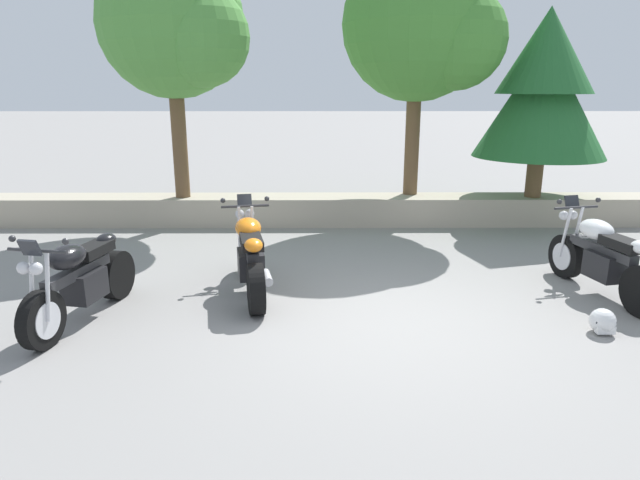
{
  "coord_description": "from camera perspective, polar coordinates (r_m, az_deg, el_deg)",
  "views": [
    {
      "loc": [
        -0.82,
        -5.85,
        2.61
      ],
      "look_at": [
        -0.78,
        1.2,
        0.65
      ],
      "focal_mm": 30.82,
      "sensor_mm": 36.0,
      "label": 1
    }
  ],
  "objects": [
    {
      "name": "motorcycle_white_far_right",
      "position": [
        7.95,
        27.26,
        -1.73
      ],
      "size": [
        0.81,
        2.05,
        1.18
      ],
      "color": "black",
      "rests_on": "ground"
    },
    {
      "name": "leafy_tree_far_left",
      "position": [
        10.86,
        -14.55,
        20.58
      ],
      "size": [
        2.78,
        2.65,
        4.5
      ],
      "color": "brown",
      "rests_on": "stone_wall"
    },
    {
      "name": "motorcycle_orange_centre",
      "position": [
        7.21,
        -7.25,
        -1.72
      ],
      "size": [
        0.8,
        2.05,
        1.18
      ],
      "color": "black",
      "rests_on": "ground"
    },
    {
      "name": "rider_helmet",
      "position": [
        6.83,
        27.32,
        -7.53
      ],
      "size": [
        0.28,
        0.28,
        0.28
      ],
      "color": "silver",
      "rests_on": "ground"
    },
    {
      "name": "ground_plane",
      "position": [
        6.46,
        7.05,
        -8.42
      ],
      "size": [
        120.0,
        120.0,
        0.0
      ],
      "primitive_type": "plane",
      "color": "gray"
    },
    {
      "name": "leafy_tree_mid_left",
      "position": [
        11.03,
        10.88,
        20.78
      ],
      "size": [
        2.95,
        2.81,
        4.6
      ],
      "color": "brown",
      "rests_on": "stone_wall"
    },
    {
      "name": "stone_wall",
      "position": [
        10.93,
        3.98,
        3.16
      ],
      "size": [
        36.0,
        0.8,
        0.55
      ],
      "primitive_type": "cube",
      "color": "#A89E89",
      "rests_on": "ground"
    },
    {
      "name": "motorcycle_black_near_left",
      "position": [
        6.83,
        -23.67,
        -3.95
      ],
      "size": [
        0.73,
        2.05,
        1.18
      ],
      "color": "black",
      "rests_on": "ground"
    },
    {
      "name": "pine_tree_mid_right",
      "position": [
        11.39,
        22.21,
        14.5
      ],
      "size": [
        2.45,
        2.45,
        3.49
      ],
      "color": "brown",
      "rests_on": "stone_wall"
    }
  ]
}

